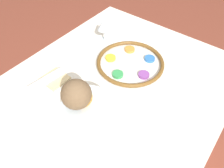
{
  "coord_description": "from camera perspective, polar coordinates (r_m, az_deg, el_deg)",
  "views": [
    {
      "loc": [
        0.48,
        0.42,
        1.48
      ],
      "look_at": [
        -0.05,
        0.01,
        0.75
      ],
      "focal_mm": 35.0,
      "sensor_mm": 36.0,
      "label": 1
    }
  ],
  "objects": [
    {
      "name": "dining_table",
      "position": [
        1.29,
        -1.59,
        -13.13
      ],
      "size": [
        1.33,
        0.97,
        0.71
      ],
      "color": "silver",
      "rests_on": "ground_plane"
    },
    {
      "name": "wine_glass",
      "position": [
        1.25,
        -2.07,
        15.19
      ],
      "size": [
        0.08,
        0.08,
        0.14
      ],
      "color": "silver",
      "rests_on": "dining_table"
    },
    {
      "name": "seder_plate",
      "position": [
        1.13,
        4.78,
        5.52
      ],
      "size": [
        0.35,
        0.35,
        0.03
      ],
      "color": "silver",
      "rests_on": "dining_table"
    },
    {
      "name": "fruit_stand",
      "position": [
        0.85,
        -6.39,
        -6.36
      ],
      "size": [
        0.2,
        0.2,
        0.11
      ],
      "color": "silver",
      "rests_on": "dining_table"
    },
    {
      "name": "coconut",
      "position": [
        0.79,
        -9.3,
        -2.69
      ],
      "size": [
        0.11,
        0.11,
        0.11
      ],
      "color": "brown",
      "rests_on": "fruit_stand"
    },
    {
      "name": "ground_plane",
      "position": [
        1.61,
        -1.32,
        -19.38
      ],
      "size": [
        8.0,
        8.0,
        0.0
      ],
      "primitive_type": "plane",
      "color": "brown"
    },
    {
      "name": "bread_plate",
      "position": [
        1.09,
        -14.63,
        1.09
      ],
      "size": [
        0.17,
        0.17,
        0.02
      ],
      "color": "silver",
      "rests_on": "dining_table"
    },
    {
      "name": "orange_fruit",
      "position": [
        0.8,
        -8.08,
        -3.29
      ],
      "size": [
        0.08,
        0.08,
        0.08
      ],
      "color": "orange",
      "rests_on": "fruit_stand"
    },
    {
      "name": "napkin_roll",
      "position": [
        1.07,
        -16.85,
        0.88
      ],
      "size": [
        0.19,
        0.07,
        0.04
      ],
      "color": "white",
      "rests_on": "dining_table"
    }
  ]
}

